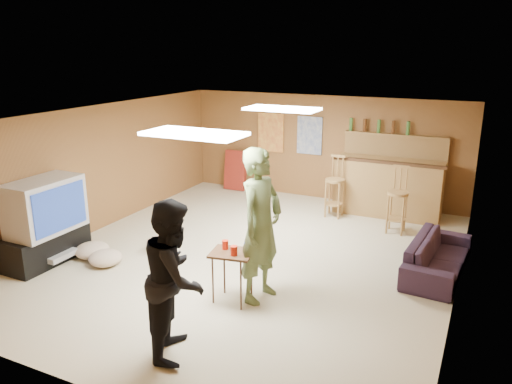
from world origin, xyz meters
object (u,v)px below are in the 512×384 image
at_px(sofa, 438,256).
at_px(tv_body, 45,206).
at_px(bar_counter, 388,188).
at_px(person_black, 175,278).
at_px(person_olive, 261,226).
at_px(tray_table, 232,277).

bearing_deg(sofa, tv_body, 116.15).
distance_m(bar_counter, person_black, 5.65).
xyz_separation_m(person_black, sofa, (2.31, 3.21, -0.59)).
xyz_separation_m(bar_counter, person_black, (-1.11, -5.53, 0.30)).
height_order(tv_body, bar_counter, tv_body).
xyz_separation_m(bar_counter, person_olive, (-0.80, -4.08, 0.45)).
relative_size(bar_counter, person_olive, 1.00).
xyz_separation_m(person_olive, sofa, (2.00, 1.76, -0.74)).
bearing_deg(sofa, person_olive, 135.74).
distance_m(person_olive, person_black, 1.49).
distance_m(tv_body, tray_table, 3.12).
height_order(person_black, tray_table, person_black).
bearing_deg(bar_counter, person_olive, -101.12).
bearing_deg(tv_body, tray_table, 2.29).
relative_size(tv_body, person_olive, 0.55).
relative_size(person_black, sofa, 0.96).
xyz_separation_m(person_olive, person_black, (-0.31, -1.45, -0.15)).
xyz_separation_m(tv_body, person_black, (3.04, -1.08, -0.05)).
height_order(sofa, tray_table, tray_table).
bearing_deg(bar_counter, tv_body, -133.00).
bearing_deg(person_black, person_olive, -34.98).
bearing_deg(person_olive, person_black, 177.13).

